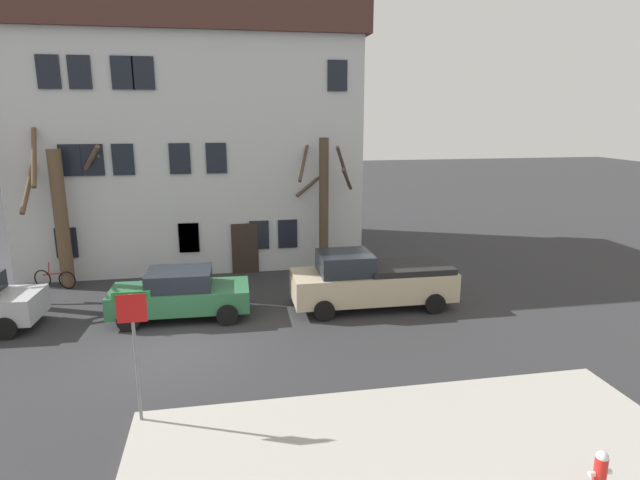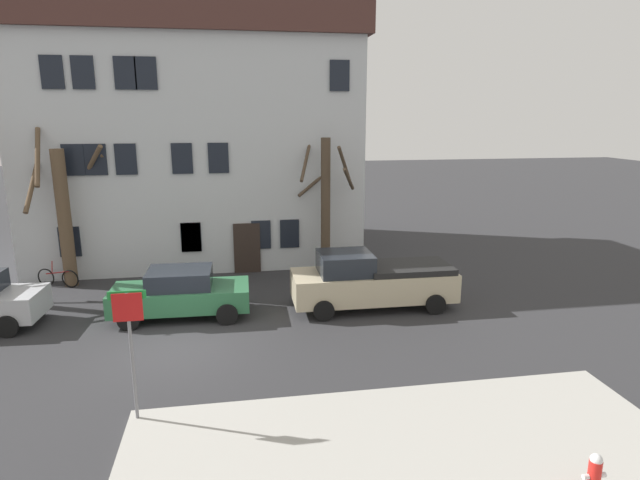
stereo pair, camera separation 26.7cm
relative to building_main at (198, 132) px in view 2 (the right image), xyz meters
name	(u,v)px [view 2 (the right image)]	position (x,y,z in m)	size (l,w,h in m)	color
ground_plane	(175,348)	(-0.31, -11.35, -5.68)	(120.00, 120.00, 0.00)	#2D2D30
building_main	(198,132)	(0.00, 0.00, 0.00)	(14.54, 8.79, 11.23)	silver
tree_bare_far	(64,208)	(-4.85, -4.65, -2.64)	(2.89, 2.63, 6.04)	brown
tree_bare_end	(326,202)	(5.22, -4.94, -2.65)	(2.43, 2.40, 5.60)	#4C3D2D
car_green_sedan	(181,293)	(-0.31, -8.86, -4.87)	(4.44, 2.12, 1.61)	#2D6B42
pickup_truck_beige	(372,281)	(6.06, -9.07, -4.73)	(5.55, 2.18, 1.97)	#C6B793
fire_hydrant	(594,474)	(7.37, -18.78, -5.16)	(0.42, 0.22, 0.78)	red
street_sign_pole	(130,333)	(-0.74, -15.04, -3.60)	(0.76, 0.07, 2.99)	slate
bicycle_leaning	(58,278)	(-5.27, -4.93, -5.32)	(1.66, 0.64, 1.03)	black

